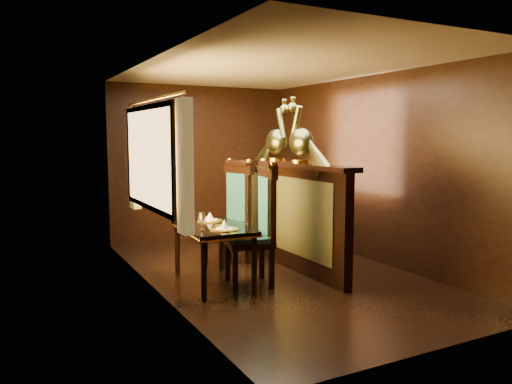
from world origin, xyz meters
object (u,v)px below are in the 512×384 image
Objects in this scene: dining_table at (213,231)px; chair_right at (234,209)px; peacock_right at (277,131)px; chair_left at (260,220)px; peacock_left at (301,130)px.

chair_right is at bearing 54.93° from dining_table.
peacock_right is (0.54, -0.21, 1.04)m from chair_right.
peacock_right is at bearing -34.48° from chair_right.
chair_left is at bearing -20.76° from dining_table.
peacock_left reaches higher than peacock_right.
chair_left is 1.26m from peacock_left.
dining_table is 0.56m from chair_left.
peacock_left is (0.54, -0.81, 1.04)m from chair_right.
peacock_right is (0.00, 0.60, -0.01)m from peacock_left.
dining_table is 1.65m from peacock_left.
peacock_right is (0.69, 0.83, 1.02)m from chair_left.
chair_left is 1.75× the size of peacock_left.
dining_table is at bearing -141.78° from chair_right.
peacock_left is 0.60m from peacock_right.
peacock_left reaches higher than dining_table.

